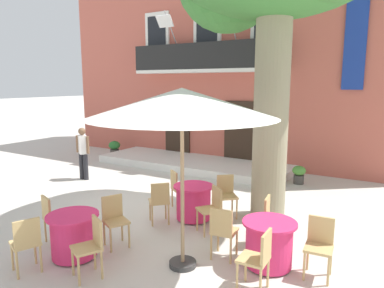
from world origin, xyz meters
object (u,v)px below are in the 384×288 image
at_px(cafe_chair_near_tree_1, 91,243).
at_px(cafe_umbrella, 182,104).
at_px(pedestrian_near_entrance, 83,150).
at_px(cafe_table_front, 194,202).
at_px(ground_planter_right, 299,174).
at_px(cafe_table_middle, 269,243).
at_px(cafe_chair_middle_1, 272,218).
at_px(cafe_chair_middle_3, 259,256).
at_px(cafe_chair_middle_2, 223,229).
at_px(cafe_chair_front_0, 160,200).
at_px(ground_planter_left, 114,147).
at_px(cafe_chair_middle_0, 319,243).
at_px(cafe_chair_near_tree_0, 26,241).
at_px(cafe_chair_front_3, 178,187).
at_px(cafe_table_near_tree, 74,235).
at_px(cafe_chair_front_1, 212,206).
at_px(cafe_chair_near_tree_3, 53,216).
at_px(cafe_chair_near_tree_2, 114,217).
at_px(cafe_chair_front_2, 226,193).

height_order(cafe_chair_near_tree_1, cafe_umbrella, cafe_umbrella).
relative_size(cafe_umbrella, pedestrian_near_entrance, 1.82).
height_order(cafe_table_front, ground_planter_right, cafe_table_front).
height_order(cafe_umbrella, pedestrian_near_entrance, cafe_umbrella).
height_order(cafe_table_middle, cafe_chair_middle_1, cafe_chair_middle_1).
height_order(cafe_chair_middle_3, pedestrian_near_entrance, pedestrian_near_entrance).
bearing_deg(cafe_chair_middle_2, cafe_chair_middle_1, 58.56).
xyz_separation_m(cafe_chair_front_0, ground_planter_left, (-5.83, 4.87, -0.20)).
xyz_separation_m(cafe_table_middle, cafe_chair_middle_0, (0.74, 0.14, 0.14)).
distance_m(cafe_chair_near_tree_0, cafe_table_front, 3.40).
distance_m(cafe_table_middle, cafe_chair_front_3, 3.09).
height_order(cafe_table_near_tree, cafe_chair_middle_3, cafe_chair_middle_3).
bearing_deg(cafe_chair_middle_1, cafe_chair_middle_2, -121.44).
xyz_separation_m(cafe_table_near_tree, cafe_chair_middle_0, (3.66, 1.53, 0.14)).
xyz_separation_m(cafe_table_near_tree, cafe_chair_middle_2, (2.19, 1.23, 0.14)).
distance_m(cafe_chair_middle_3, cafe_chair_front_1, 2.11).
bearing_deg(cafe_umbrella, cafe_chair_middle_3, -2.04).
bearing_deg(cafe_table_front, cafe_chair_middle_2, -43.91).
bearing_deg(cafe_chair_front_1, cafe_table_middle, -27.31).
height_order(ground_planter_right, pedestrian_near_entrance, pedestrian_near_entrance).
xyz_separation_m(cafe_chair_front_0, cafe_chair_front_1, (1.12, 0.21, 0.00)).
xyz_separation_m(cafe_chair_front_1, pedestrian_near_entrance, (-5.19, 1.44, 0.37)).
height_order(cafe_chair_near_tree_0, ground_planter_right, cafe_chair_near_tree_0).
relative_size(cafe_chair_near_tree_0, cafe_chair_middle_3, 1.00).
xyz_separation_m(cafe_chair_near_tree_3, cafe_chair_middle_2, (2.92, 1.06, 0.00)).
height_order(cafe_chair_middle_1, ground_planter_right, cafe_chair_middle_1).
xyz_separation_m(cafe_chair_middle_1, cafe_umbrella, (-1.00, -1.43, 2.08)).
bearing_deg(cafe_chair_front_3, cafe_table_middle, -28.94).
xyz_separation_m(ground_planter_left, pedestrian_near_entrance, (1.77, -3.23, 0.57)).
relative_size(cafe_chair_near_tree_1, cafe_chair_middle_1, 1.00).
xyz_separation_m(cafe_chair_near_tree_0, cafe_chair_middle_0, (3.87, 2.25, 0.00)).
bearing_deg(ground_planter_left, cafe_chair_middle_0, -29.99).
xyz_separation_m(cafe_table_middle, cafe_chair_middle_3, (0.10, -0.75, 0.14)).
height_order(cafe_chair_near_tree_2, ground_planter_left, cafe_chair_near_tree_2).
xyz_separation_m(cafe_chair_middle_3, cafe_chair_front_2, (-1.64, 2.40, 0.00)).
bearing_deg(cafe_chair_front_0, cafe_chair_near_tree_3, -122.88).
xyz_separation_m(cafe_table_middle, cafe_chair_middle_1, (-0.19, 0.73, 0.14)).
xyz_separation_m(cafe_chair_near_tree_0, ground_planter_right, (2.31, 7.18, -0.23)).
bearing_deg(ground_planter_left, cafe_chair_near_tree_1, -48.92).
height_order(cafe_chair_middle_1, ground_planter_left, cafe_chair_middle_1).
height_order(cafe_chair_near_tree_0, cafe_chair_front_2, same).
xyz_separation_m(cafe_chair_middle_1, cafe_chair_front_2, (-1.35, 0.93, 0.00)).
xyz_separation_m(cafe_chair_middle_1, cafe_chair_front_0, (-2.34, -0.21, 0.00)).
bearing_deg(cafe_chair_middle_0, ground_planter_left, 150.01).
bearing_deg(cafe_chair_near_tree_2, cafe_chair_middle_2, 15.22).
distance_m(cafe_chair_near_tree_2, cafe_umbrella, 2.55).
distance_m(cafe_chair_near_tree_3, cafe_chair_front_2, 3.58).
bearing_deg(cafe_chair_front_1, cafe_chair_middle_0, -15.35).
relative_size(cafe_chair_middle_1, ground_planter_right, 1.70).
bearing_deg(cafe_chair_middle_2, cafe_chair_front_1, 126.92).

